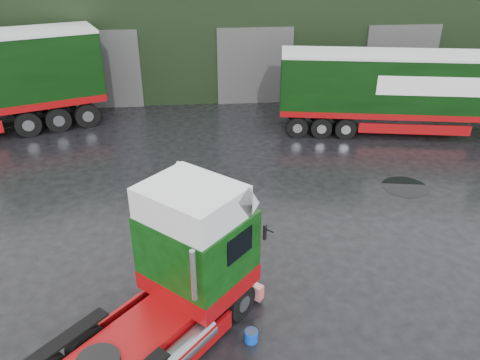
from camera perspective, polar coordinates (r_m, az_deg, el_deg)
name	(u,v)px	position (r m, az deg, el deg)	size (l,w,h in m)	color
ground	(246,260)	(13.49, 0.79, -9.74)	(100.00, 100.00, 0.00)	black
warehouse	(243,24)	(31.22, 0.38, 18.43)	(32.40, 12.40, 6.30)	black
hero_tractor	(146,288)	(10.06, -11.35, -12.75)	(2.41, 5.69, 3.53)	#0A330B
lorry_right	(401,94)	(22.62, 19.01, 9.90)	(2.43, 14.03, 3.69)	silver
wash_bucket	(251,336)	(11.17, 1.37, -18.48)	(0.31, 0.31, 0.29)	#083CBE
puddle_1	(405,187)	(18.18, 19.47, -0.81)	(1.68, 1.68, 0.01)	black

